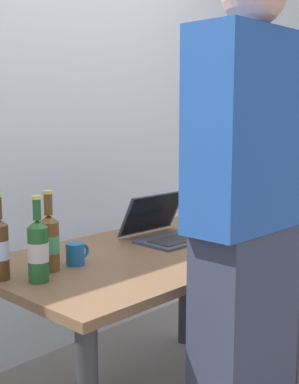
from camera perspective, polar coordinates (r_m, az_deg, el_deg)
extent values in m
cube|color=brown|center=(2.21, 0.18, -6.84)|extent=(1.40, 0.80, 0.03)
cylinder|color=#2D2D30|center=(2.64, 15.64, -12.95)|extent=(0.07, 0.07, 0.70)
cylinder|color=#2D2D30|center=(2.99, 3.89, -10.06)|extent=(0.07, 0.07, 0.70)
cube|color=#383D4C|center=(2.36, 3.09, -5.26)|extent=(0.36, 0.23, 0.01)
cube|color=#232326|center=(2.35, 3.42, -5.14)|extent=(0.30, 0.14, 0.00)
cube|color=#383D4C|center=(2.45, 0.31, -2.33)|extent=(0.36, 0.11, 0.19)
cube|color=black|center=(2.44, 0.38, -2.34)|extent=(0.33, 0.10, 0.18)
cylinder|color=#1E5123|center=(1.81, -12.18, -6.76)|extent=(0.07, 0.07, 0.19)
cone|color=#1E5123|center=(1.79, -12.29, -3.42)|extent=(0.07, 0.07, 0.02)
cylinder|color=#1E5123|center=(1.78, -12.34, -1.91)|extent=(0.03, 0.03, 0.07)
cylinder|color=#BFB74C|center=(1.77, -12.38, -0.59)|extent=(0.03, 0.03, 0.01)
cylinder|color=beige|center=(1.81, -12.19, -6.47)|extent=(0.07, 0.07, 0.07)
cylinder|color=#472B14|center=(1.87, -16.17, -6.43)|extent=(0.06, 0.06, 0.19)
cylinder|color=#A9B1DA|center=(1.87, -16.18, -6.15)|extent=(0.06, 0.06, 0.07)
cylinder|color=brown|center=(1.93, -11.00, -5.91)|extent=(0.07, 0.07, 0.18)
cone|color=brown|center=(1.91, -11.09, -2.88)|extent=(0.07, 0.07, 0.03)
cylinder|color=brown|center=(1.90, -11.14, -1.35)|extent=(0.03, 0.03, 0.08)
cylinder|color=#BFB74C|center=(1.89, -11.17, -0.02)|extent=(0.04, 0.04, 0.01)
cylinder|color=#3E8853|center=(1.93, -11.01, -5.65)|extent=(0.07, 0.07, 0.06)
cube|color=#2D3347|center=(1.84, 10.35, -18.40)|extent=(0.39, 0.18, 0.94)
cube|color=#1E4793|center=(1.64, 11.07, 6.59)|extent=(0.46, 0.19, 0.61)
cylinder|color=#19598C|center=(2.00, -8.20, -6.80)|extent=(0.07, 0.07, 0.08)
torus|color=#19598C|center=(2.02, -7.38, -6.50)|extent=(0.06, 0.01, 0.06)
cube|color=silver|center=(2.77, -12.66, 8.34)|extent=(6.00, 0.10, 2.60)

